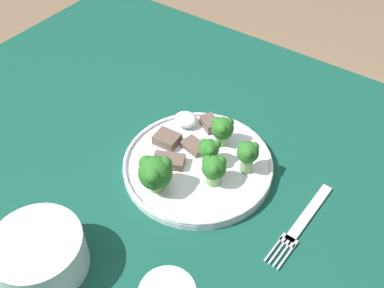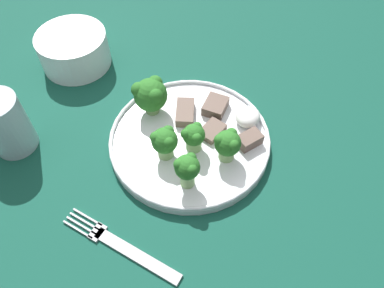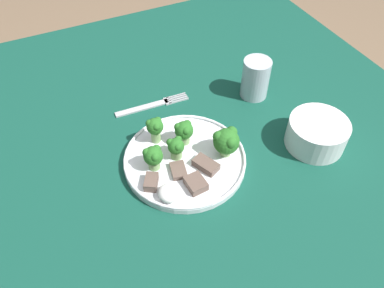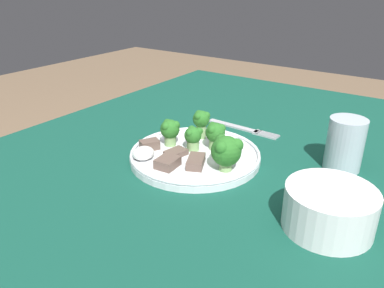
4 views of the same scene
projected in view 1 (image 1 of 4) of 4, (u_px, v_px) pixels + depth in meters
The scene contains 14 objects.
table at pixel (175, 248), 0.74m from camera, with size 1.18×0.99×0.74m.
dinner_plate at pixel (198, 165), 0.73m from camera, with size 0.24×0.24×0.02m.
fork at pixel (302, 223), 0.66m from camera, with size 0.03×0.17×0.00m.
cream_bowl at pixel (40, 254), 0.59m from camera, with size 0.12×0.12×0.06m.
broccoli_floret_near_rim_left at pixel (214, 168), 0.67m from camera, with size 0.04×0.04×0.05m.
broccoli_floret_center_left at pixel (209, 150), 0.71m from camera, with size 0.03×0.03×0.05m.
broccoli_floret_back_left at pixel (155, 172), 0.66m from camera, with size 0.05×0.05×0.06m.
broccoli_floret_front_left at pixel (222, 129), 0.74m from camera, with size 0.04×0.04×0.05m.
broccoli_floret_center_back at pixel (248, 154), 0.69m from camera, with size 0.04×0.03×0.06m.
meat_slice_front_slice at pixel (167, 139), 0.75m from camera, with size 0.04×0.04×0.02m.
meat_slice_middle_slice at pixel (169, 161), 0.72m from camera, with size 0.06×0.05×0.01m.
meat_slice_rear_slice at pixel (210, 123), 0.78m from camera, with size 0.04×0.04×0.02m.
meat_slice_edge_slice at pixel (194, 146), 0.75m from camera, with size 0.04×0.03×0.01m.
sauce_dollop at pixel (186, 120), 0.78m from camera, with size 0.04×0.04×0.02m.
Camera 1 is at (-0.25, 0.31, 1.29)m, focal length 42.00 mm.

